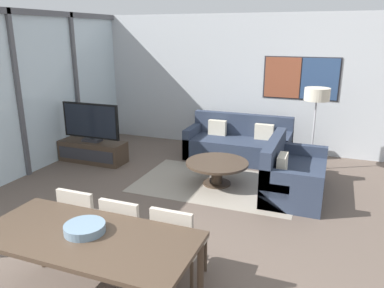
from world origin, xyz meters
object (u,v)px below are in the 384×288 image
object	(u,v)px
dining_chair_centre	(127,230)
dining_chair_right	(177,240)
floor_lamp	(317,99)
tv_console	(93,151)
sofa_main	(239,145)
fruit_bowl	(85,228)
television	(91,123)
dining_chair_left	(84,218)
dining_table	(87,243)
sofa_side	(290,176)
coffee_table	(217,167)

from	to	relation	value
dining_chair_centre	dining_chair_right	world-z (taller)	same
floor_lamp	dining_chair_right	bearing A→B (deg)	-104.45
tv_console	sofa_main	size ratio (longest dim) A/B	0.65
fruit_bowl	floor_lamp	distance (m)	4.78
tv_console	television	xyz separation A→B (m)	(0.00, 0.00, 0.57)
dining_chair_left	fruit_bowl	world-z (taller)	dining_chair_left
dining_chair_right	floor_lamp	xyz separation A→B (m)	(1.00, 3.87, 0.83)
dining_chair_left	dining_chair_right	bearing A→B (deg)	-2.02
tv_console	dining_chair_centre	world-z (taller)	dining_chair_centre
floor_lamp	dining_chair_centre	bearing A→B (deg)	-111.84
dining_table	dining_chair_left	xyz separation A→B (m)	(-0.56, 0.69, -0.21)
sofa_side	dining_chair_centre	world-z (taller)	same
dining_chair_left	floor_lamp	distance (m)	4.45
dining_table	dining_chair_right	distance (m)	0.88
coffee_table	floor_lamp	distance (m)	2.16
dining_table	coffee_table	bearing A→B (deg)	87.14
tv_console	dining_chair_left	size ratio (longest dim) A/B	1.53
coffee_table	dining_chair_right	size ratio (longest dim) A/B	1.20
television	floor_lamp	xyz separation A→B (m)	(3.99, 1.06, 0.54)
dining_chair_centre	fruit_bowl	xyz separation A→B (m)	(-0.04, -0.60, 0.33)
dining_table	fruit_bowl	bearing A→B (deg)	138.26
sofa_main	dining_chair_right	size ratio (longest dim) A/B	2.35
dining_chair_left	fruit_bowl	bearing A→B (deg)	-51.53
dining_chair_centre	floor_lamp	size ratio (longest dim) A/B	0.57
sofa_side	dining_table	world-z (taller)	sofa_side
television	dining_chair_right	bearing A→B (deg)	-43.20
television	sofa_main	world-z (taller)	television
dining_chair_right	dining_table	bearing A→B (deg)	-130.76
coffee_table	floor_lamp	world-z (taller)	floor_lamp
sofa_main	coffee_table	size ratio (longest dim) A/B	1.95
coffee_table	dining_chair_centre	bearing A→B (deg)	-93.56
coffee_table	dining_chair_centre	size ratio (longest dim) A/B	1.20
sofa_main	dining_table	bearing A→B (deg)	-91.98
sofa_main	sofa_side	world-z (taller)	same
floor_lamp	tv_console	bearing A→B (deg)	-165.11
dining_table	floor_lamp	size ratio (longest dim) A/B	1.28
dining_chair_left	fruit_bowl	size ratio (longest dim) A/B	2.42
dining_chair_left	television	bearing A→B (deg)	124.15
dining_chair_right	coffee_table	bearing A→B (deg)	98.74
sofa_main	dining_chair_centre	size ratio (longest dim) A/B	2.35
coffee_table	floor_lamp	bearing A→B (deg)	42.93
sofa_side	coffee_table	bearing A→B (deg)	94.16
television	dining_table	size ratio (longest dim) A/B	0.63
dining_chair_left	sofa_main	bearing A→B (deg)	79.76
coffee_table	fruit_bowl	world-z (taller)	fruit_bowl
dining_table	dining_chair_centre	distance (m)	0.67
sofa_main	coffee_table	world-z (taller)	sofa_main
television	coffee_table	xyz separation A→B (m)	(2.60, -0.24, -0.48)
dining_chair_centre	coffee_table	bearing A→B (deg)	86.44
tv_console	coffee_table	bearing A→B (deg)	-5.17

